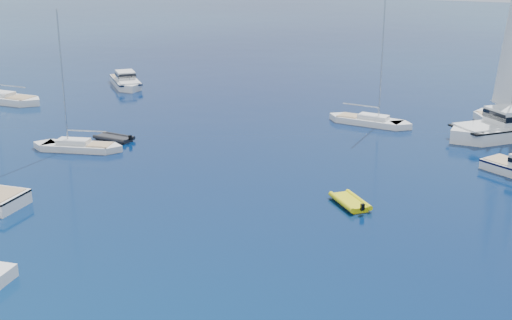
{
  "coord_description": "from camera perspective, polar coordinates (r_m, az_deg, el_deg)",
  "views": [
    {
      "loc": [
        20.94,
        -19.25,
        17.44
      ],
      "look_at": [
        1.48,
        24.21,
        2.2
      ],
      "focal_mm": 48.25,
      "sensor_mm": 36.0,
      "label": 1
    }
  ],
  "objects": [
    {
      "name": "tender_yellow",
      "position": [
        48.08,
        7.79,
        -3.7
      ],
      "size": [
        3.97,
        4.04,
        0.95
      ],
      "primitive_type": null,
      "rotation": [
        0.0,
        0.0,
        0.75
      ],
      "color": "#D7D30C",
      "rests_on": "ground"
    },
    {
      "name": "sailboat_far_l",
      "position": [
        83.29,
        -20.28,
        4.55
      ],
      "size": [
        11.29,
        2.96,
        16.59
      ],
      "primitive_type": null,
      "rotation": [
        0.0,
        0.0,
        1.57
      ],
      "color": "white",
      "rests_on": "ground"
    },
    {
      "name": "tender_grey_far",
      "position": [
        64.21,
        -11.68,
        1.61
      ],
      "size": [
        3.93,
        2.35,
        0.95
      ],
      "primitive_type": null,
      "rotation": [
        0.0,
        0.0,
        1.49
      ],
      "color": "black",
      "rests_on": "ground"
    },
    {
      "name": "sailboat_sails_r",
      "position": [
        70.93,
        19.84,
        2.44
      ],
      "size": [
        8.23,
        11.74,
        17.2
      ],
      "primitive_type": null,
      "rotation": [
        0.0,
        0.0,
        3.64
      ],
      "color": "silver",
      "rests_on": "ground"
    },
    {
      "name": "sailboat_mid_l",
      "position": [
        61.97,
        -14.55,
        0.82
      ],
      "size": [
        8.83,
        4.35,
        12.57
      ],
      "primitive_type": null,
      "rotation": [
        0.0,
        0.0,
        1.83
      ],
      "color": "silver",
      "rests_on": "ground"
    },
    {
      "name": "motor_cruiser_horizon",
      "position": [
        88.11,
        -10.7,
        6.02
      ],
      "size": [
        8.5,
        8.64,
        2.44
      ],
      "primitive_type": null,
      "rotation": [
        0.0,
        0.0,
        3.91
      ],
      "color": "white",
      "rests_on": "ground"
    },
    {
      "name": "sailboat_centre",
      "position": [
        69.4,
        9.39,
        2.95
      ],
      "size": [
        9.32,
        3.38,
        13.4
      ],
      "primitive_type": null,
      "rotation": [
        0.0,
        0.0,
        4.6
      ],
      "color": "white",
      "rests_on": "ground"
    },
    {
      "name": "motor_cruiser_distant",
      "position": [
        68.2,
        20.08,
        1.83
      ],
      "size": [
        12.35,
        12.46,
        3.52
      ],
      "primitive_type": null,
      "rotation": [
        0.0,
        0.0,
        2.36
      ],
      "color": "silver",
      "rests_on": "ground"
    }
  ]
}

